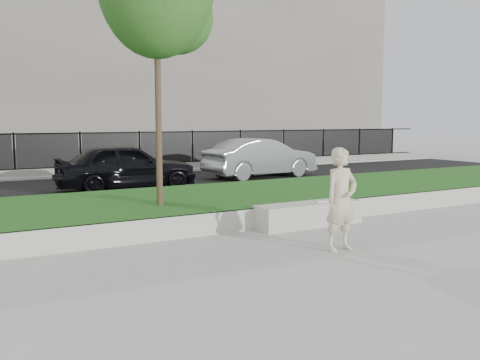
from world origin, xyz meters
TOP-DOWN VIEW (x-y plane):
  - ground at (0.00, 0.00)m, footprint 90.00×90.00m
  - grass_bank at (0.00, 3.00)m, footprint 34.00×4.00m
  - grass_kerb at (0.00, 1.04)m, footprint 34.00×0.08m
  - street at (0.00, 8.50)m, footprint 34.00×7.00m
  - far_pavement at (0.00, 13.00)m, footprint 34.00×3.00m
  - iron_fence at (0.00, 12.00)m, footprint 32.00×0.30m
  - building_facade at (0.00, 20.00)m, footprint 34.00×10.00m
  - stone_bench at (1.07, 0.80)m, footprint 2.22×0.56m
  - man at (0.33, -0.99)m, footprint 0.60×0.41m
  - book at (1.34, 0.75)m, footprint 0.24×0.19m
  - car_dark at (-0.39, 7.49)m, footprint 4.05×1.82m
  - car_silver at (4.73, 8.37)m, footprint 4.23×1.83m

SIDE VIEW (x-z plane):
  - ground at x=0.00m, z-range 0.00..0.00m
  - street at x=0.00m, z-range 0.00..0.04m
  - far_pavement at x=0.00m, z-range 0.00..0.12m
  - grass_bank at x=0.00m, z-range 0.00..0.40m
  - grass_kerb at x=0.00m, z-range 0.00..0.40m
  - stone_bench at x=1.07m, z-range 0.00..0.45m
  - book at x=1.34m, z-range 0.45..0.48m
  - iron_fence at x=0.00m, z-range -0.21..1.29m
  - car_dark at x=-0.39m, z-range 0.04..1.39m
  - car_silver at x=4.73m, z-range 0.04..1.39m
  - man at x=0.33m, z-range 0.00..1.63m
  - building_facade at x=0.00m, z-range 0.00..10.00m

